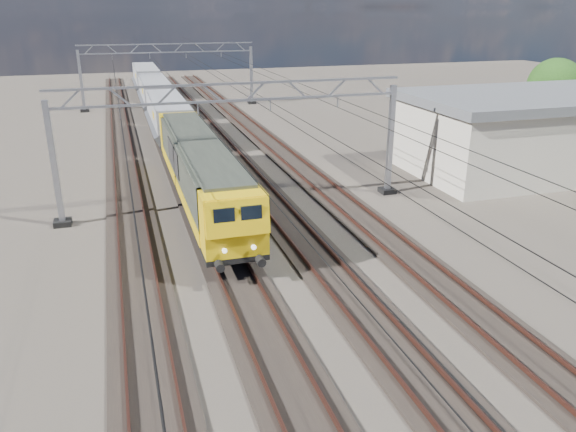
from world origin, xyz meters
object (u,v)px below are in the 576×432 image
object	(u,v)px
catenary_gantry_mid	(236,141)
hopper_wagon_mid	(155,93)
catenary_gantry_far	(169,73)
hopper_wagon_third	(146,78)
tree_far	(559,88)
locomotive	(200,169)
industrial_shed	(538,131)
hopper_wagon_lead	(168,116)

from	to	relation	value
catenary_gantry_mid	hopper_wagon_mid	size ratio (longest dim) A/B	1.53
hopper_wagon_mid	catenary_gantry_far	bearing A→B (deg)	61.03
hopper_wagon_mid	catenary_gantry_mid	bearing A→B (deg)	-86.47
hopper_wagon_third	tree_far	distance (m)	49.02
catenary_gantry_far	locomotive	distance (m)	35.60
catenary_gantry_mid	locomotive	world-z (taller)	catenary_gantry_mid
locomotive	hopper_wagon_mid	size ratio (longest dim) A/B	1.62
catenary_gantry_mid	industrial_shed	xyz separation A→B (m)	(22.00, 2.00, -1.18)
catenary_gantry_mid	locomotive	size ratio (longest dim) A/B	0.94
industrial_shed	tree_far	xyz separation A→B (m)	(8.32, 7.79, 1.66)
hopper_wagon_mid	hopper_wagon_lead	bearing A→B (deg)	-90.00
hopper_wagon_third	industrial_shed	world-z (taller)	industrial_shed
hopper_wagon_lead	catenary_gantry_far	bearing A→B (deg)	83.59
hopper_wagon_third	tree_far	size ratio (longest dim) A/B	1.89
catenary_gantry_far	industrial_shed	world-z (taller)	catenary_gantry_far
hopper_wagon_lead	industrial_shed	bearing A→B (deg)	-34.00
hopper_wagon_mid	hopper_wagon_third	world-z (taller)	same
locomotive	hopper_wagon_lead	distance (m)	17.70
catenary_gantry_mid	hopper_wagon_mid	world-z (taller)	catenary_gantry_mid
hopper_wagon_lead	hopper_wagon_mid	distance (m)	14.20
locomotive	tree_far	bearing A→B (deg)	16.05
catenary_gantry_far	locomotive	world-z (taller)	catenary_gantry_far
catenary_gantry_mid	catenary_gantry_far	bearing A→B (deg)	90.00
catenary_gantry_far	hopper_wagon_lead	world-z (taller)	catenary_gantry_far
hopper_wagon_lead	tree_far	world-z (taller)	tree_far
hopper_wagon_lead	hopper_wagon_third	bearing A→B (deg)	90.00
locomotive	industrial_shed	size ratio (longest dim) A/B	1.13
catenary_gantry_far	hopper_wagon_mid	distance (m)	4.46
hopper_wagon_mid	hopper_wagon_third	bearing A→B (deg)	90.00
hopper_wagon_third	industrial_shed	size ratio (longest dim) A/B	0.70
locomotive	hopper_wagon_lead	bearing A→B (deg)	90.00
hopper_wagon_lead	hopper_wagon_mid	bearing A→B (deg)	90.00
hopper_wagon_mid	hopper_wagon_third	distance (m)	14.20
catenary_gantry_mid	locomotive	xyz separation A→B (m)	(-2.00, 0.49, -1.58)
hopper_wagon_lead	hopper_wagon_third	distance (m)	28.40
catenary_gantry_mid	locomotive	bearing A→B (deg)	166.18
locomotive	hopper_wagon_third	size ratio (longest dim) A/B	1.62
catenary_gantry_far	locomotive	xyz separation A→B (m)	(-2.00, -35.51, -1.58)
catenary_gantry_mid	hopper_wagon_lead	distance (m)	18.37
catenary_gantry_far	hopper_wagon_lead	size ratio (longest dim) A/B	1.53
tree_far	hopper_wagon_third	bearing A→B (deg)	131.29
catenary_gantry_mid	hopper_wagon_third	xyz separation A→B (m)	(-2.00, 46.59, -1.67)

